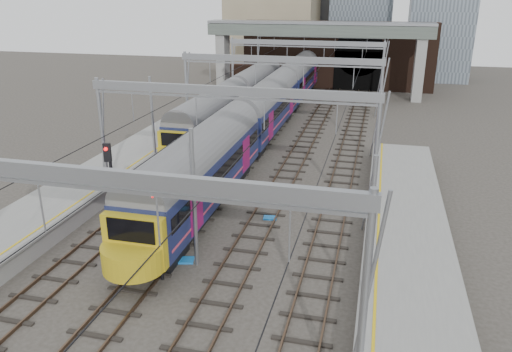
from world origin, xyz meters
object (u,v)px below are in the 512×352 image
(train_main, at_px, (284,90))
(train_second, at_px, (236,99))
(signal_near_centre, at_px, (158,224))
(signal_near_left, at_px, (112,180))

(train_main, xyz_separation_m, train_second, (-4.00, -5.00, -0.18))
(train_main, relative_size, signal_near_centre, 15.41)
(train_second, xyz_separation_m, signal_near_left, (0.68, -26.11, 0.91))
(signal_near_left, bearing_deg, signal_near_centre, -56.25)
(train_second, bearing_deg, signal_near_centre, -80.64)
(train_main, height_order, signal_near_centre, train_main)
(train_main, distance_m, train_second, 6.40)
(train_main, bearing_deg, signal_near_centre, -88.54)
(signal_near_centre, bearing_deg, train_main, 75.99)
(train_main, bearing_deg, signal_near_left, -96.09)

